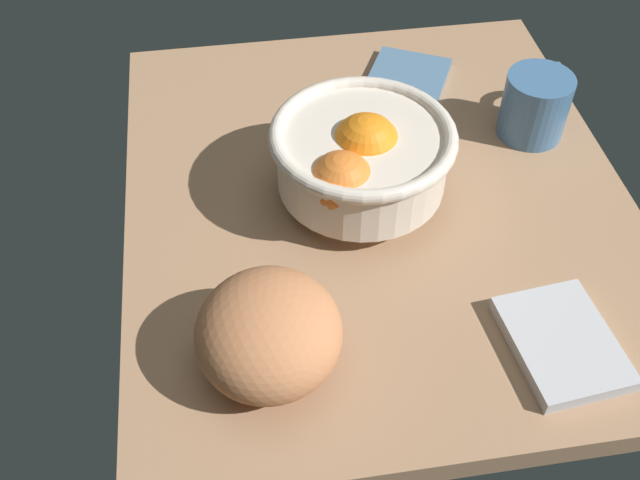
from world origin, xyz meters
The scene contains 6 objects.
ground_plane centered at (0.00, 0.00, -1.50)cm, with size 66.96×57.61×3.00cm, color #A47B59.
fruit_bowl centered at (-0.79, 2.33, 6.18)cm, with size 20.26×20.26×11.10cm.
bread_loaf centered at (-20.75, 14.65, 4.58)cm, with size 14.10×13.46×9.15cm, color #C77C4E.
napkin_folded centered at (20.28, -8.07, 0.52)cm, with size 12.56×9.96×1.04cm, color slate.
napkin_spare centered at (-23.45, -13.03, 0.80)cm, with size 12.54×9.48×1.60cm, color silver.
mug centered at (8.39, -21.20, 4.07)cm, with size 10.59×9.78×8.13cm.
Camera 1 is at (-59.95, 15.98, 59.81)cm, focal length 41.73 mm.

